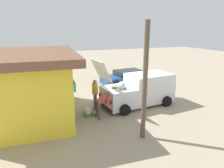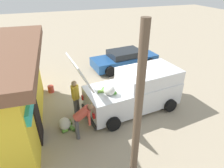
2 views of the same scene
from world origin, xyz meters
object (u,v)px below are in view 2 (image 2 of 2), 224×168
customer_bending (82,117)px  unloaded_banana_pile (65,124)px  parked_sedan (125,59)px  paint_bucket (51,89)px  delivery_van (136,90)px  vendor_standing (75,95)px

customer_bending → unloaded_banana_pile: bearing=44.1°
parked_sedan → paint_bucket: parked_sedan is taller
parked_sedan → unloaded_banana_pile: (-4.91, 4.67, -0.38)m
delivery_van → vendor_standing: (0.37, 2.71, 0.07)m
vendor_standing → delivery_van: bearing=-97.7°
delivery_van → unloaded_banana_pile: delivery_van is taller
parked_sedan → customer_bending: customer_bending is taller
customer_bending → paint_bucket: customer_bending is taller
vendor_standing → unloaded_banana_pile: vendor_standing is taller
parked_sedan → unloaded_banana_pile: 6.79m
paint_bucket → delivery_van: bearing=-126.1°
vendor_standing → paint_bucket: size_ratio=4.63×
parked_sedan → vendor_standing: 5.81m
vendor_standing → parked_sedan: bearing=-44.2°
parked_sedan → unloaded_banana_pile: parked_sedan is taller
parked_sedan → vendor_standing: bearing=135.8°
unloaded_banana_pile → paint_bucket: size_ratio=1.94×
parked_sedan → paint_bucket: size_ratio=12.51×
paint_bucket → customer_bending: bearing=-165.1°
parked_sedan → customer_bending: bearing=143.8°
customer_bending → vendor_standing: bearing=-0.6°
unloaded_banana_pile → paint_bucket: bearing=7.0°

